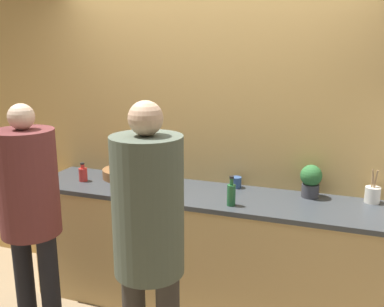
{
  "coord_description": "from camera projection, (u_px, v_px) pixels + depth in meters",
  "views": [
    {
      "loc": [
        0.97,
        -2.55,
        2.02
      ],
      "look_at": [
        0.0,
        0.14,
        1.31
      ],
      "focal_mm": 40.0,
      "sensor_mm": 36.0,
      "label": 1
    }
  ],
  "objects": [
    {
      "name": "wall_back",
      "position": [
        214.0,
        140.0,
        3.43
      ],
      "size": [
        5.2,
        0.06,
        2.6
      ],
      "color": "#E0B266",
      "rests_on": "ground_plane"
    },
    {
      "name": "counter",
      "position": [
        201.0,
        250.0,
        3.34
      ],
      "size": [
        2.7,
        0.64,
        0.96
      ],
      "color": "tan",
      "rests_on": "ground_plane"
    },
    {
      "name": "person_left",
      "position": [
        29.0,
        202.0,
        2.83
      ],
      "size": [
        0.39,
        0.39,
        1.68
      ],
      "color": "black",
      "rests_on": "ground_plane"
    },
    {
      "name": "person_center",
      "position": [
        149.0,
        232.0,
        2.25
      ],
      "size": [
        0.38,
        0.38,
        1.77
      ],
      "color": "#38332D",
      "rests_on": "ground_plane"
    },
    {
      "name": "fruit_bowl",
      "position": [
        124.0,
        173.0,
        3.58
      ],
      "size": [
        0.36,
        0.36,
        0.12
      ],
      "color": "brown",
      "rests_on": "counter"
    },
    {
      "name": "utensil_crock",
      "position": [
        372.0,
        194.0,
        3.0
      ],
      "size": [
        0.1,
        0.1,
        0.24
      ],
      "color": "silver",
      "rests_on": "counter"
    },
    {
      "name": "bottle_red",
      "position": [
        83.0,
        174.0,
        3.49
      ],
      "size": [
        0.07,
        0.07,
        0.15
      ],
      "color": "red",
      "rests_on": "counter"
    },
    {
      "name": "bottle_green",
      "position": [
        231.0,
        194.0,
        2.94
      ],
      "size": [
        0.06,
        0.06,
        0.21
      ],
      "color": "#236033",
      "rests_on": "counter"
    },
    {
      "name": "cup_blue",
      "position": [
        236.0,
        182.0,
        3.33
      ],
      "size": [
        0.08,
        0.08,
        0.08
      ],
      "color": "#335184",
      "rests_on": "counter"
    },
    {
      "name": "potted_plant",
      "position": [
        311.0,
        180.0,
        3.09
      ],
      "size": [
        0.16,
        0.16,
        0.24
      ],
      "color": "#3D3D42",
      "rests_on": "counter"
    }
  ]
}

